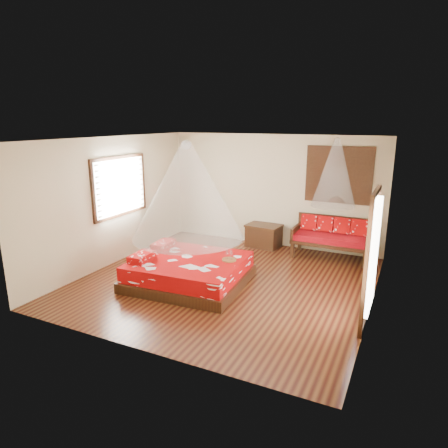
{
  "coord_description": "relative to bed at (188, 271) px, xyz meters",
  "views": [
    {
      "loc": [
        3.21,
        -6.73,
        3.15
      ],
      "look_at": [
        -0.09,
        0.11,
        1.15
      ],
      "focal_mm": 32.0,
      "sensor_mm": 36.0,
      "label": 1
    }
  ],
  "objects": [
    {
      "name": "shutter_panel",
      "position": [
        2.23,
        3.12,
        1.65
      ],
      "size": [
        1.52,
        0.06,
        1.32
      ],
      "color": "black",
      "rests_on": "wall_back"
    },
    {
      "name": "wine_tray",
      "position": [
        0.76,
        0.28,
        0.31
      ],
      "size": [
        0.28,
        0.28,
        0.22
      ],
      "rotation": [
        0.0,
        0.0,
        0.07
      ],
      "color": "brown",
      "rests_on": "bed"
    },
    {
      "name": "room",
      "position": [
        0.63,
        0.4,
        1.15
      ],
      "size": [
        5.54,
        5.54,
        2.84
      ],
      "color": "black",
      "rests_on": "ground"
    },
    {
      "name": "mosquito_net_daybed",
      "position": [
        2.23,
        2.65,
        1.75
      ],
      "size": [
        0.97,
        0.97,
        1.5
      ],
      "primitive_type": "cone",
      "color": "white",
      "rests_on": "ceiling"
    },
    {
      "name": "storage_chest",
      "position": [
        0.53,
        2.85,
        0.04
      ],
      "size": [
        0.89,
        0.69,
        0.57
      ],
      "rotation": [
        0.0,
        0.0,
        -0.1
      ],
      "color": "black",
      "rests_on": "floor"
    },
    {
      "name": "daybed",
      "position": [
        2.23,
        2.78,
        0.27
      ],
      "size": [
        1.74,
        0.77,
        0.94
      ],
      "color": "black",
      "rests_on": "floor"
    },
    {
      "name": "window_left",
      "position": [
        -2.08,
        0.6,
        1.45
      ],
      "size": [
        0.1,
        1.74,
        1.34
      ],
      "color": "black",
      "rests_on": "wall_left"
    },
    {
      "name": "glazed_door",
      "position": [
        3.34,
        -0.2,
        0.82
      ],
      "size": [
        0.08,
        1.02,
        2.16
      ],
      "color": "black",
      "rests_on": "floor"
    },
    {
      "name": "mosquito_net_main",
      "position": [
        0.02,
        0.0,
        1.6
      ],
      "size": [
        2.13,
        2.13,
        1.8
      ],
      "primitive_type": "cone",
      "color": "white",
      "rests_on": "ceiling"
    },
    {
      "name": "bed",
      "position": [
        0.0,
        0.0,
        0.0
      ],
      "size": [
        2.29,
        2.1,
        0.64
      ],
      "rotation": [
        0.0,
        0.0,
        0.07
      ],
      "color": "black",
      "rests_on": "floor"
    }
  ]
}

